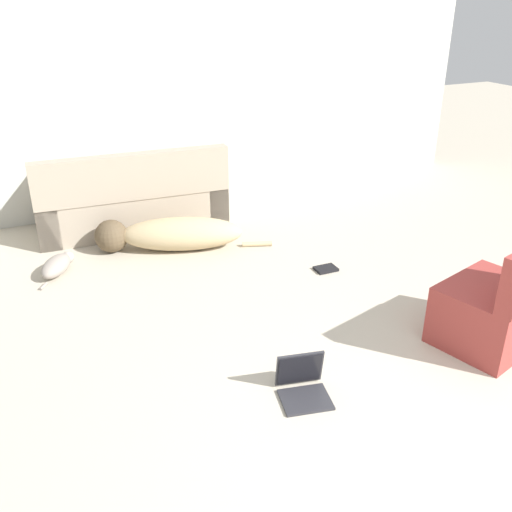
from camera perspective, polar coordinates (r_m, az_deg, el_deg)
The scene contains 8 objects.
ground_plane at distance 3.20m, azimuth 22.78°, elevation -21.79°, with size 20.00×20.00×0.00m, color #BCB29E.
wall_back at distance 6.35m, azimuth -7.93°, elevation 17.27°, with size 7.31×0.06×2.75m.
couch at distance 5.93m, azimuth -12.35°, elevation 5.33°, with size 1.90×0.91×0.84m.
dog at distance 5.38m, azimuth -8.62°, elevation 2.18°, with size 1.61×0.80×0.31m.
cat at distance 5.19m, azimuth -19.27°, elevation -0.87°, with size 0.39×0.52×0.15m.
laptop_open at distance 3.55m, azimuth 4.62°, elevation -12.39°, with size 0.35×0.35×0.25m.
book_black at distance 5.02m, azimuth 7.00°, elevation -1.28°, with size 0.19×0.14×0.02m.
side_chair at distance 4.19m, azimuth 22.86°, elevation -4.84°, with size 0.80×0.73×0.81m.
Camera 1 is at (-1.87, -1.30, 2.25)m, focal length 40.00 mm.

